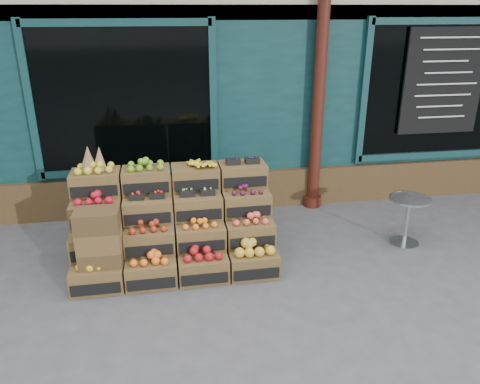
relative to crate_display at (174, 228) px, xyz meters
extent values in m
plane|color=#49494C|center=(1.03, -0.65, -0.46)|extent=(60.00, 60.00, 0.00)
cube|color=#103537|center=(1.03, 4.55, 1.94)|extent=(12.00, 6.00, 4.80)
cube|color=#103537|center=(1.03, 1.60, 1.04)|extent=(12.00, 0.12, 3.00)
cube|color=#49351D|center=(1.03, 1.53, -0.16)|extent=(12.00, 0.18, 0.60)
cube|color=black|center=(-0.57, 1.53, 1.29)|extent=(2.40, 0.06, 2.00)
cube|color=black|center=(4.23, 1.53, 1.29)|extent=(2.40, 0.06, 2.00)
cylinder|color=#42170F|center=(2.23, 1.40, 1.14)|extent=(0.18, 0.18, 3.20)
cube|color=black|center=(4.23, 1.45, 1.44)|extent=(1.30, 0.04, 1.60)
cube|color=brown|center=(-0.88, -0.48, -0.31)|extent=(0.58, 0.40, 0.29)
cube|color=black|center=(-0.88, -0.70, -0.34)|extent=(0.53, 0.02, 0.13)
cube|color=yellow|center=(-0.88, -0.48, -0.12)|extent=(0.46, 0.31, 0.09)
cube|color=brown|center=(-0.29, -0.48, -0.31)|extent=(0.58, 0.40, 0.29)
cube|color=black|center=(-0.28, -0.69, -0.34)|extent=(0.53, 0.02, 0.13)
cube|color=orange|center=(-0.29, -0.48, -0.12)|extent=(0.46, 0.31, 0.10)
cube|color=brown|center=(0.31, -0.47, -0.31)|extent=(0.58, 0.40, 0.29)
cube|color=black|center=(0.31, -0.69, -0.34)|extent=(0.53, 0.02, 0.13)
cube|color=#A51318|center=(0.31, -0.47, -0.11)|extent=(0.46, 0.31, 0.11)
cube|color=brown|center=(0.91, -0.47, -0.31)|extent=(0.58, 0.40, 0.29)
cube|color=black|center=(0.91, -0.68, -0.34)|extent=(0.53, 0.02, 0.13)
cube|color=gold|center=(0.91, -0.47, -0.10)|extent=(0.46, 0.31, 0.13)
cube|color=brown|center=(-0.88, -0.24, -0.02)|extent=(0.58, 0.40, 0.29)
cube|color=black|center=(-0.88, -0.45, -0.05)|extent=(0.53, 0.02, 0.13)
cube|color=olive|center=(-0.88, -0.24, 0.17)|extent=(0.46, 0.31, 0.10)
cube|color=brown|center=(-0.29, -0.24, -0.02)|extent=(0.58, 0.40, 0.29)
cube|color=black|center=(-0.29, -0.45, -0.05)|extent=(0.53, 0.02, 0.13)
cube|color=#9C2814|center=(-0.29, -0.24, 0.16)|extent=(0.46, 0.31, 0.09)
cube|color=brown|center=(0.31, -0.23, -0.02)|extent=(0.58, 0.40, 0.29)
cube|color=black|center=(0.31, -0.44, -0.05)|extent=(0.53, 0.02, 0.13)
cube|color=orange|center=(0.31, -0.23, 0.16)|extent=(0.46, 0.31, 0.08)
cube|color=brown|center=(0.91, -0.23, -0.02)|extent=(0.58, 0.40, 0.29)
cube|color=black|center=(0.91, -0.44, -0.05)|extent=(0.53, 0.02, 0.13)
cube|color=#E3543E|center=(0.91, -0.23, 0.17)|extent=(0.46, 0.31, 0.09)
cube|color=brown|center=(-0.89, 0.00, 0.26)|extent=(0.58, 0.40, 0.29)
cube|color=black|center=(-0.88, -0.21, 0.23)|extent=(0.53, 0.02, 0.13)
cube|color=#B30E21|center=(-0.89, 0.00, 0.46)|extent=(0.46, 0.31, 0.10)
cube|color=brown|center=(-0.29, 0.01, 0.26)|extent=(0.58, 0.40, 0.29)
cube|color=black|center=(-0.29, -0.20, 0.23)|extent=(0.53, 0.02, 0.13)
cube|color=red|center=(-0.29, 0.01, 0.43)|extent=(0.46, 0.31, 0.04)
cube|color=brown|center=(0.31, 0.01, 0.26)|extent=(0.58, 0.40, 0.29)
cube|color=black|center=(0.31, -0.20, 0.23)|extent=(0.53, 0.02, 0.13)
cube|color=#84B548|center=(0.31, 0.01, 0.42)|extent=(0.46, 0.31, 0.03)
cube|color=brown|center=(0.90, 0.02, 0.26)|extent=(0.58, 0.40, 0.29)
cube|color=black|center=(0.91, -0.20, 0.23)|extent=(0.53, 0.02, 0.13)
cube|color=#43112A|center=(0.90, 0.02, 0.44)|extent=(0.46, 0.31, 0.07)
cube|color=brown|center=(-0.89, 0.25, 0.55)|extent=(0.58, 0.40, 0.29)
cube|color=black|center=(-0.89, 0.03, 0.52)|extent=(0.53, 0.02, 0.13)
cube|color=gold|center=(-0.89, 0.25, 0.74)|extent=(0.46, 0.31, 0.10)
cube|color=brown|center=(-0.29, 0.25, 0.55)|extent=(0.58, 0.40, 0.29)
cube|color=black|center=(-0.29, 0.04, 0.52)|extent=(0.53, 0.02, 0.13)
cube|color=#61981F|center=(-0.29, 0.25, 0.74)|extent=(0.46, 0.31, 0.10)
cube|color=brown|center=(0.31, 0.25, 0.55)|extent=(0.58, 0.40, 0.29)
cube|color=black|center=(0.31, 0.04, 0.52)|extent=(0.53, 0.02, 0.13)
cube|color=yellow|center=(0.31, 0.25, 0.74)|extent=(0.46, 0.31, 0.09)
cube|color=brown|center=(0.90, 0.26, 0.55)|extent=(0.58, 0.40, 0.29)
cube|color=black|center=(0.90, 0.05, 0.52)|extent=(0.53, 0.02, 0.13)
cube|color=#242250|center=(0.90, 0.26, 0.71)|extent=(0.46, 0.31, 0.03)
cube|color=#49351D|center=(0.01, -0.23, -0.31)|extent=(2.37, 0.42, 0.29)
cube|color=#49351D|center=(0.01, 0.01, -0.17)|extent=(2.37, 0.42, 0.57)
cube|color=#49351D|center=(0.01, 0.25, -0.02)|extent=(2.37, 0.42, 0.86)
cone|color=olive|center=(-0.94, 0.25, 0.86)|extent=(0.20, 0.20, 0.33)
cone|color=olive|center=(-0.82, 0.29, 0.84)|extent=(0.18, 0.18, 0.29)
cube|color=brown|center=(-0.82, -0.45, -0.34)|extent=(0.48, 0.34, 0.24)
cube|color=#49351D|center=(-0.82, -0.45, -0.10)|extent=(0.48, 0.34, 0.24)
cube|color=brown|center=(-0.82, -0.45, 0.13)|extent=(0.48, 0.34, 0.24)
cube|color=#49351D|center=(-0.82, -0.45, 0.37)|extent=(0.48, 0.34, 0.24)
cylinder|color=#ACAFB3|center=(3.05, -0.06, -0.44)|extent=(0.39, 0.39, 0.03)
cylinder|color=#ACAFB3|center=(3.05, -0.06, -0.13)|extent=(0.05, 0.05, 0.64)
cylinder|color=#ACAFB3|center=(3.05, -0.06, 0.20)|extent=(0.53, 0.53, 0.03)
imported|color=#1A5B2B|center=(-0.73, 1.98, 0.52)|extent=(0.81, 0.64, 1.94)
camera|label=1|loc=(-0.05, -5.22, 2.52)|focal=35.00mm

